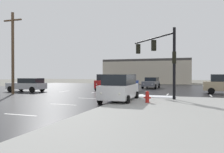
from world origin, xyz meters
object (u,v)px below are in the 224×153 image
suv_red (107,82)px  suv_white (120,87)px  fire_hydrant (147,97)px  sedan_silver (28,85)px  traffic_signal_mast (160,52)px  sedan_grey (151,82)px  utility_pole_mid (13,51)px  suv_blue (124,82)px

suv_red → suv_white: same height
fire_hydrant → suv_red: bearing=121.4°
suv_white → sedan_silver: suv_white is taller
traffic_signal_mast → suv_white: 4.97m
sedan_grey → utility_pole_mid: utility_pole_mid is taller
sedan_grey → traffic_signal_mast: bearing=14.0°
sedan_silver → suv_blue: suv_blue is taller
sedan_silver → traffic_signal_mast: bearing=171.3°
sedan_grey → sedan_silver: bearing=-46.2°
sedan_silver → suv_blue: size_ratio=0.91×
fire_hydrant → utility_pole_mid: 15.33m
traffic_signal_mast → suv_blue: (-4.90, 6.03, -2.81)m
suv_white → sedan_silver: bearing=-115.0°
suv_blue → sedan_grey: suv_blue is taller
fire_hydrant → sedan_silver: size_ratio=0.17×
fire_hydrant → traffic_signal_mast: bearing=84.7°
utility_pole_mid → suv_blue: bearing=34.4°
sedan_silver → utility_pole_mid: bearing=102.3°
traffic_signal_mast → utility_pole_mid: 14.88m
suv_white → sedan_grey: bearing=178.8°
traffic_signal_mast → fire_hydrant: bearing=133.9°
suv_white → suv_blue: bearing=-168.3°
fire_hydrant → suv_blue: (-4.53, 10.01, 0.55)m
traffic_signal_mast → suv_white: bearing=100.2°
sedan_silver → sedan_grey: 16.98m
suv_white → suv_blue: same height
suv_white → utility_pole_mid: 12.94m
fire_hydrant → utility_pole_mid: (-14.48, 3.18, 3.88)m
fire_hydrant → suv_white: suv_white is taller
sedan_silver → suv_red: bearing=-142.4°
suv_white → sedan_grey: size_ratio=1.07×
sedan_grey → utility_pole_mid: bearing=-37.9°
suv_white → utility_pole_mid: utility_pole_mid is taller
traffic_signal_mast → sedan_silver: size_ratio=1.21×
traffic_signal_mast → utility_pole_mid: utility_pole_mid is taller
fire_hydrant → utility_pole_mid: utility_pole_mid is taller
suv_red → sedan_grey: 7.24m
suv_red → sedan_silver: (-7.70, -6.05, -0.24)m
traffic_signal_mast → suv_red: size_ratio=1.12×
suv_white → utility_pole_mid: (-12.27, 2.39, 3.33)m
fire_hydrant → suv_blue: size_ratio=0.16×
suv_blue → utility_pole_mid: 12.52m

